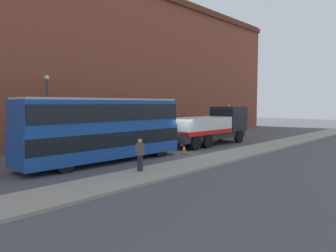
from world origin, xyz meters
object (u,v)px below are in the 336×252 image
at_px(pedestrian_onlooker, 140,155).
at_px(traffic_cone_near_bus, 184,150).
at_px(street_lamp, 48,107).
at_px(recovery_tow_truck, 212,125).
at_px(double_decker_bus, 105,127).

height_order(pedestrian_onlooker, traffic_cone_near_bus, pedestrian_onlooker).
bearing_deg(street_lamp, traffic_cone_near_bus, -50.85).
bearing_deg(recovery_tow_truck, pedestrian_onlooker, -161.06).
xyz_separation_m(recovery_tow_truck, traffic_cone_near_bus, (-6.01, -1.67, -1.42)).
xyz_separation_m(double_decker_bus, pedestrian_onlooker, (-0.67, -4.03, -1.25)).
xyz_separation_m(recovery_tow_truck, street_lamp, (-12.46, 6.26, 1.71)).
xyz_separation_m(double_decker_bus, traffic_cone_near_bus, (5.83, -1.68, -1.89)).
height_order(traffic_cone_near_bus, street_lamp, street_lamp).
bearing_deg(traffic_cone_near_bus, pedestrian_onlooker, -160.08).
bearing_deg(street_lamp, double_decker_bus, -84.29).
distance_m(double_decker_bus, traffic_cone_near_bus, 6.35).
bearing_deg(double_decker_bus, street_lamp, 96.81).
bearing_deg(traffic_cone_near_bus, double_decker_bus, 163.94).
distance_m(recovery_tow_truck, pedestrian_onlooker, 13.16).
distance_m(recovery_tow_truck, street_lamp, 14.05).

